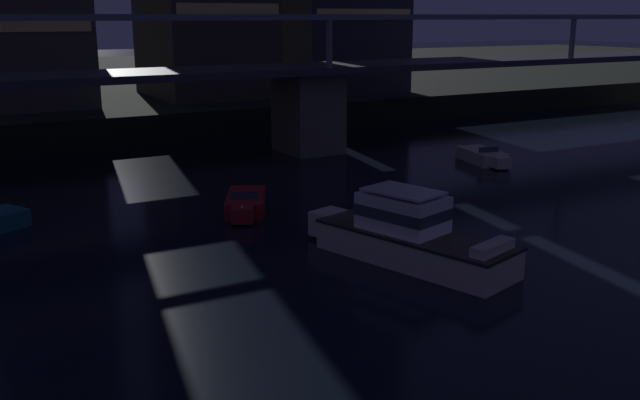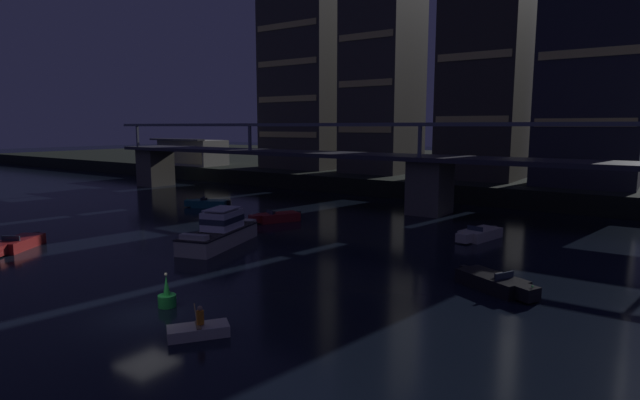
# 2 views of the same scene
# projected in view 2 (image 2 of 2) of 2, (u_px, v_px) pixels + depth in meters

# --- Properties ---
(ground_plane) EXTENTS (400.00, 400.00, 0.00)m
(ground_plane) POSITION_uv_depth(u_px,v_px,m) (145.00, 315.00, 24.28)
(ground_plane) COLOR black
(far_riverbank) EXTENTS (240.00, 80.00, 2.20)m
(far_riverbank) POSITION_uv_depth(u_px,v_px,m) (534.00, 170.00, 91.33)
(far_riverbank) COLOR black
(far_riverbank) RESTS_ON ground
(river_bridge) EXTENTS (95.34, 6.40, 9.38)m
(river_bridge) POSITION_uv_depth(u_px,v_px,m) (430.00, 170.00, 51.83)
(river_bridge) COLOR #605B51
(river_bridge) RESTS_ON ground
(tower_west_low) EXTENTS (12.40, 10.45, 28.25)m
(tower_west_low) POSITION_uv_depth(u_px,v_px,m) (306.00, 82.00, 82.40)
(tower_west_low) COLOR #423D38
(tower_west_low) RESTS_ON far_riverbank
(tower_west_tall) EXTENTS (9.25, 10.85, 32.55)m
(tower_west_tall) POSITION_uv_depth(u_px,v_px,m) (383.00, 62.00, 74.07)
(tower_west_tall) COLOR #423D38
(tower_west_tall) RESTS_ON far_riverbank
(tower_central) EXTENTS (9.82, 11.87, 38.74)m
(tower_central) POSITION_uv_depth(u_px,v_px,m) (490.00, 29.00, 64.93)
(tower_central) COLOR #38332D
(tower_central) RESTS_ON far_riverbank
(tower_east_tall) EXTENTS (10.75, 8.71, 36.76)m
(tower_east_tall) POSITION_uv_depth(u_px,v_px,m) (597.00, 22.00, 55.76)
(tower_east_tall) COLOR #282833
(tower_east_tall) RESTS_ON far_riverbank
(waterfront_pavilion) EXTENTS (12.40, 7.40, 4.70)m
(waterfront_pavilion) POSITION_uv_depth(u_px,v_px,m) (193.00, 152.00, 89.67)
(waterfront_pavilion) COLOR #B2AD9E
(waterfront_pavilion) RESTS_ON far_riverbank
(cabin_cruiser_near_left) EXTENTS (4.86, 9.35, 2.79)m
(cabin_cruiser_near_left) POSITION_uv_depth(u_px,v_px,m) (221.00, 231.00, 38.60)
(cabin_cruiser_near_left) COLOR beige
(cabin_cruiser_near_left) RESTS_ON ground
(speedboat_near_center) EXTENTS (3.73, 4.82, 1.16)m
(speedboat_near_center) POSITION_uv_depth(u_px,v_px,m) (17.00, 244.00, 37.20)
(speedboat_near_center) COLOR maroon
(speedboat_near_center) RESTS_ON ground
(speedboat_near_right) EXTENTS (4.95, 3.40, 1.16)m
(speedboat_near_right) POSITION_uv_depth(u_px,v_px,m) (495.00, 283.00, 27.99)
(speedboat_near_right) COLOR black
(speedboat_near_right) RESTS_ON ground
(speedboat_mid_left) EXTENTS (4.90, 3.50, 1.16)m
(speedboat_mid_left) POSITION_uv_depth(u_px,v_px,m) (208.00, 204.00, 56.62)
(speedboat_mid_left) COLOR #196066
(speedboat_mid_left) RESTS_ON ground
(speedboat_mid_center) EXTENTS (3.43, 4.93, 1.16)m
(speedboat_mid_center) POSITION_uv_depth(u_px,v_px,m) (276.00, 217.00, 48.07)
(speedboat_mid_center) COLOR maroon
(speedboat_mid_center) RESTS_ON ground
(speedboat_mid_right) EXTENTS (2.64, 5.21, 1.16)m
(speedboat_mid_right) POSITION_uv_depth(u_px,v_px,m) (479.00, 234.00, 40.51)
(speedboat_mid_right) COLOR beige
(speedboat_mid_right) RESTS_ON ground
(channel_buoy) EXTENTS (0.90, 0.90, 1.76)m
(channel_buoy) POSITION_uv_depth(u_px,v_px,m) (167.00, 297.00, 25.38)
(channel_buoy) COLOR green
(channel_buoy) RESTS_ON ground
(dinghy_with_paddler) EXTENTS (2.69, 2.74, 1.36)m
(dinghy_with_paddler) POSITION_uv_depth(u_px,v_px,m) (198.00, 330.00, 21.81)
(dinghy_with_paddler) COLOR beige
(dinghy_with_paddler) RESTS_ON ground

